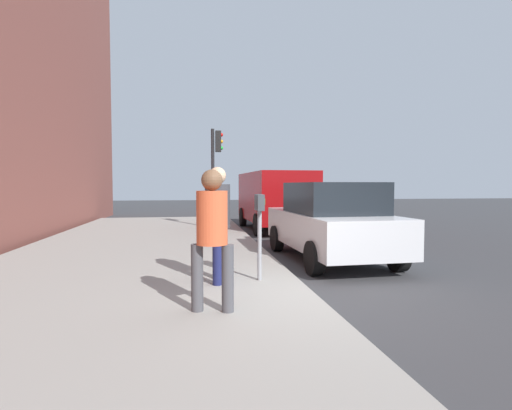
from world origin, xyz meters
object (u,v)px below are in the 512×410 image
at_px(pedestrian_at_meter, 218,214).
at_px(pedestrian_bystander, 212,228).
at_px(parked_sedan_near, 330,221).
at_px(parked_van_far, 274,197).
at_px(parking_meter, 260,219).
at_px(traffic_signal, 216,161).

xyz_separation_m(pedestrian_at_meter, pedestrian_bystander, (-1.51, 0.16, -0.07)).
distance_m(parked_sedan_near, parked_van_far, 6.26).
relative_size(pedestrian_at_meter, parked_van_far, 0.35).
height_order(pedestrian_at_meter, parked_van_far, parked_van_far).
bearing_deg(parking_meter, pedestrian_bystander, 150.68).
xyz_separation_m(parked_van_far, traffic_signal, (-0.21, 2.23, 1.32)).
distance_m(pedestrian_at_meter, traffic_signal, 8.39).
bearing_deg(parking_meter, traffic_signal, 1.52).
bearing_deg(parked_sedan_near, pedestrian_at_meter, 129.74).
bearing_deg(parked_sedan_near, parked_van_far, 0.02).
height_order(pedestrian_at_meter, traffic_signal, traffic_signal).
xyz_separation_m(parking_meter, parked_sedan_near, (2.23, -2.01, -0.27)).
relative_size(parking_meter, parked_sedan_near, 0.32).
xyz_separation_m(pedestrian_at_meter, parked_sedan_near, (2.24, -2.69, -0.36)).
distance_m(pedestrian_bystander, parked_sedan_near, 4.72).
relative_size(parked_sedan_near, traffic_signal, 1.24).
bearing_deg(traffic_signal, pedestrian_bystander, 176.32).
bearing_deg(parked_sedan_near, parking_meter, 138.03).
bearing_deg(pedestrian_at_meter, parking_meter, 6.67).
relative_size(pedestrian_at_meter, parked_sedan_near, 0.41).
distance_m(pedestrian_bystander, parked_van_far, 10.40).
xyz_separation_m(pedestrian_bystander, parked_sedan_near, (3.75, -2.86, -0.29)).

